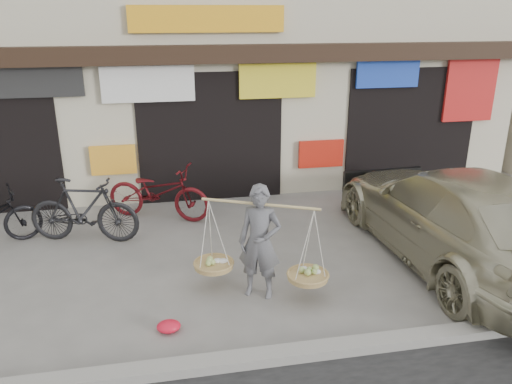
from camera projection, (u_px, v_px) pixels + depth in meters
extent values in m
plane|color=gray|center=(237.00, 277.00, 7.64)|extent=(70.00, 70.00, 0.00)
cube|color=gray|center=(264.00, 357.00, 5.77)|extent=(70.00, 0.25, 0.12)
cube|color=beige|center=(196.00, 26.00, 12.45)|extent=(14.00, 6.00, 7.00)
cube|color=black|center=(209.00, 54.00, 9.69)|extent=(14.00, 0.35, 0.35)
cube|color=black|center=(210.00, 135.00, 10.64)|extent=(3.00, 0.60, 2.70)
cube|color=black|center=(405.00, 126.00, 11.44)|extent=(3.00, 0.60, 2.70)
cube|color=#262626|center=(39.00, 81.00, 9.35)|extent=(1.60, 0.08, 0.60)
cube|color=white|center=(148.00, 84.00, 9.73)|extent=(1.80, 0.08, 0.70)
cube|color=yellow|center=(278.00, 81.00, 10.19)|extent=(1.60, 0.08, 0.70)
cube|color=blue|center=(388.00, 73.00, 10.59)|extent=(1.40, 0.08, 0.60)
cube|color=red|center=(470.00, 90.00, 11.07)|extent=(1.20, 0.08, 1.40)
cube|color=#F8A82B|center=(113.00, 160.00, 10.10)|extent=(0.90, 0.08, 0.60)
cube|color=red|center=(321.00, 154.00, 10.91)|extent=(1.00, 0.08, 0.60)
cube|color=#FFAC1D|center=(207.00, 19.00, 9.54)|extent=(3.00, 0.08, 0.50)
imported|color=slate|center=(260.00, 242.00, 6.90)|extent=(0.71, 0.61, 1.65)
cylinder|color=tan|center=(260.00, 204.00, 6.70)|extent=(1.51, 0.73, 0.04)
cylinder|color=tan|center=(214.00, 265.00, 7.20)|extent=(0.56, 0.56, 0.07)
ellipsoid|color=#A5BF66|center=(214.00, 261.00, 7.18)|extent=(0.39, 0.39, 0.10)
cylinder|color=tan|center=(308.00, 276.00, 6.89)|extent=(0.56, 0.56, 0.07)
ellipsoid|color=#A5BF66|center=(308.00, 273.00, 6.87)|extent=(0.39, 0.39, 0.10)
imported|color=black|center=(84.00, 210.00, 8.65)|extent=(2.02, 1.03, 1.17)
imported|color=#570E13|center=(158.00, 192.00, 9.64)|extent=(2.18, 1.50, 1.09)
imported|color=#B9B495|center=(455.00, 215.00, 7.97)|extent=(2.34, 5.34, 1.53)
cube|color=black|center=(382.00, 180.00, 10.33)|extent=(1.70, 0.17, 0.45)
cube|color=silver|center=(380.00, 183.00, 10.42)|extent=(0.45, 0.04, 0.12)
ellipsoid|color=red|center=(169.00, 326.00, 6.32)|extent=(0.31, 0.25, 0.14)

